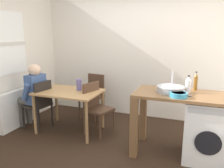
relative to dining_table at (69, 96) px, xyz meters
name	(u,v)px	position (x,y,z in m)	size (l,w,h in m)	color
ground_plane	(112,154)	(0.99, -0.50, -0.64)	(5.46, 5.46, 0.00)	black
wall_back	(142,52)	(0.99, 1.25, 0.71)	(4.60, 0.10, 2.70)	silver
radiator	(16,109)	(-1.03, -0.20, -0.29)	(0.10, 0.80, 0.70)	white
dining_table	(69,96)	(0.00, 0.00, 0.00)	(1.10, 0.76, 0.74)	tan
chair_person_seat	(40,102)	(-0.55, -0.11, -0.14)	(0.46, 0.46, 0.90)	black
chair_opposite	(96,106)	(0.48, 0.07, -0.14)	(0.50, 0.50, 0.90)	#4C3323
chair_spare_by_wall	(94,94)	(0.11, 0.77, -0.14)	(0.45, 0.45, 0.90)	#4C3323
seated_person	(33,92)	(-0.71, -0.09, 0.03)	(0.53, 0.53, 1.20)	#595651
kitchen_counter	(173,104)	(1.79, -0.16, 0.12)	(1.50, 0.68, 0.92)	brown
washing_machine	(207,130)	(2.26, -0.17, -0.21)	(0.60, 0.61, 0.86)	white
sink_basin	(170,89)	(1.74, -0.16, 0.32)	(0.38, 0.38, 0.09)	#9EA0A5
tap	(172,80)	(1.74, 0.02, 0.42)	(0.02, 0.02, 0.28)	#B2B2B7
bottle_tall_green	(188,85)	(1.97, -0.07, 0.39)	(0.08, 0.08, 0.24)	silver
bottle_squat_brown	(196,82)	(2.06, 0.11, 0.40)	(0.06, 0.06, 0.27)	brown
mixing_bowl	(179,94)	(1.86, -0.36, 0.31)	(0.23, 0.23, 0.06)	teal
vase	(79,85)	(0.15, 0.10, 0.20)	(0.09, 0.09, 0.20)	slate
scissors	(186,95)	(1.95, -0.26, 0.28)	(0.15, 0.06, 0.01)	#B2B2B7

